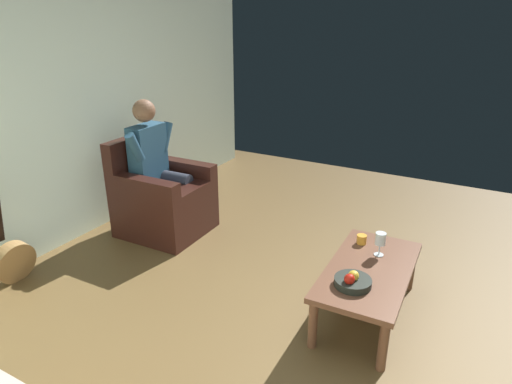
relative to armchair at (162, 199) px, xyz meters
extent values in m
plane|color=brown|center=(0.50, 2.11, -0.34)|extent=(6.61, 6.61, 0.00)
cube|color=silver|center=(0.50, -0.67, 0.96)|extent=(5.88, 0.06, 2.58)
cube|color=#351812|center=(0.00, 0.04, -0.13)|extent=(0.74, 0.79, 0.42)
cube|color=#351812|center=(0.00, 0.10, 0.13)|extent=(0.47, 0.67, 0.10)
cube|color=#351812|center=(-0.30, 0.03, 0.20)|extent=(0.14, 0.78, 0.24)
cube|color=#351812|center=(0.30, 0.04, 0.20)|extent=(0.14, 0.78, 0.24)
cube|color=#351812|center=(0.00, -0.29, 0.34)|extent=(0.73, 0.13, 0.52)
cube|color=#2A516D|center=(0.00, -0.12, 0.46)|extent=(0.38, 0.19, 0.54)
sphere|color=brown|center=(0.00, -0.12, 0.86)|extent=(0.21, 0.21, 0.21)
cylinder|color=#303441|center=(-0.11, 0.07, 0.20)|extent=(0.14, 0.39, 0.13)
cylinder|color=#303441|center=(-0.12, 0.26, -0.08)|extent=(0.12, 0.12, 0.52)
cylinder|color=#2A516D|center=(-0.22, -0.08, 0.58)|extent=(0.20, 0.09, 0.29)
cylinder|color=#303441|center=(0.11, 0.07, 0.20)|extent=(0.14, 0.39, 0.13)
cylinder|color=#303441|center=(0.11, 0.27, -0.08)|extent=(0.12, 0.12, 0.52)
cylinder|color=#2A516D|center=(0.22, -0.07, 0.58)|extent=(0.20, 0.09, 0.29)
cube|color=brown|center=(0.37, 2.16, 0.03)|extent=(1.09, 0.57, 0.04)
cylinder|color=brown|center=(-0.12, 2.37, -0.16)|extent=(0.06, 0.06, 0.35)
cylinder|color=brown|center=(0.86, 2.40, -0.16)|extent=(0.06, 0.06, 0.35)
cylinder|color=brown|center=(-0.11, 1.92, -0.16)|extent=(0.06, 0.06, 0.35)
cylinder|color=brown|center=(0.87, 1.95, -0.16)|extent=(0.06, 0.06, 0.35)
cylinder|color=#A97D48|center=(1.30, -0.46, -0.16)|extent=(0.34, 0.15, 0.35)
cylinder|color=black|center=(1.30, -0.41, -0.14)|extent=(0.10, 0.02, 0.10)
cylinder|color=silver|center=(0.17, 2.17, 0.06)|extent=(0.07, 0.07, 0.01)
cylinder|color=silver|center=(0.17, 2.17, 0.10)|extent=(0.01, 0.01, 0.08)
cylinder|color=silver|center=(0.17, 2.17, 0.19)|extent=(0.08, 0.08, 0.09)
cylinder|color=#590C19|center=(0.17, 2.17, 0.16)|extent=(0.07, 0.07, 0.04)
cylinder|color=black|center=(0.64, 2.12, 0.08)|extent=(0.24, 0.24, 0.05)
sphere|color=#B1190E|center=(0.69, 2.11, 0.13)|extent=(0.07, 0.07, 0.07)
sphere|color=gold|center=(0.64, 2.12, 0.13)|extent=(0.07, 0.07, 0.07)
cylinder|color=orange|center=(0.05, 2.01, 0.09)|extent=(0.08, 0.08, 0.07)
camera|label=1|loc=(3.10, 2.75, 1.69)|focal=31.22mm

